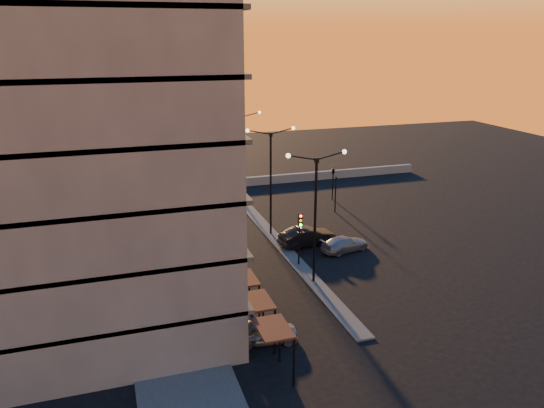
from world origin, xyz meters
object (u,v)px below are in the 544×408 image
at_px(car_wagon, 345,244).
at_px(traffic_light_main, 300,231).
at_px(streetlamp_mid, 271,173).
at_px(car_hatchback, 264,331).
at_px(car_sedan, 307,236).

bearing_deg(car_wagon, traffic_light_main, 97.03).
height_order(streetlamp_mid, car_hatchback, streetlamp_mid).
bearing_deg(car_hatchback, car_sedan, -22.47).
bearing_deg(car_wagon, streetlamp_mid, 27.09).
relative_size(car_hatchback, car_wagon, 0.92).
height_order(streetlamp_mid, car_sedan, streetlamp_mid).
bearing_deg(car_wagon, car_sedan, 36.93).
distance_m(traffic_light_main, car_wagon, 5.42).
xyz_separation_m(streetlamp_mid, traffic_light_main, (0.00, -7.13, -2.70)).
height_order(car_hatchback, car_wagon, car_hatchback).
xyz_separation_m(streetlamp_mid, car_wagon, (4.61, -5.42, -4.98)).
xyz_separation_m(streetlamp_mid, car_sedan, (2.13, -3.36, -4.80)).
bearing_deg(car_sedan, traffic_light_main, 144.01).
bearing_deg(car_sedan, streetlamp_mid, 25.82).
height_order(streetlamp_mid, traffic_light_main, streetlamp_mid).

